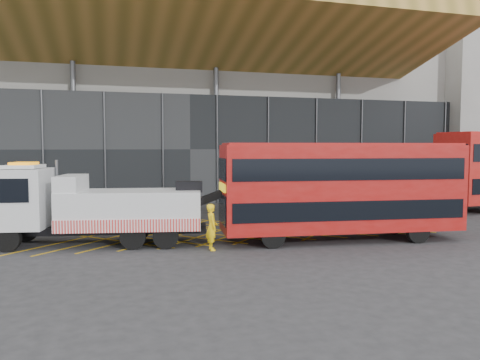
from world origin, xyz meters
name	(u,v)px	position (x,y,z in m)	size (l,w,h in m)	color
ground_plane	(190,232)	(0.00, 0.00, 0.00)	(120.00, 120.00, 0.00)	#29292C
road_markings	(221,230)	(1.60, 0.00, 0.01)	(19.96, 7.16, 0.01)	#C79412
construction_building	(175,92)	(1.92, 18.40, 8.98)	(55.00, 23.97, 18.00)	gray
recovery_truck	(90,206)	(-4.61, -1.95, 1.67)	(10.40, 4.05, 3.61)	black
bus_towed	(341,187)	(6.14, -3.95, 2.41)	(10.89, 3.63, 4.35)	#9E0F0C
worker	(212,227)	(0.17, -4.27, 0.94)	(0.69, 0.45, 1.88)	yellow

